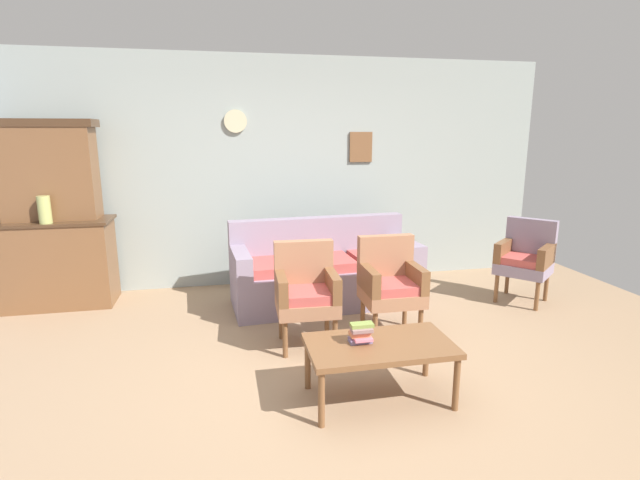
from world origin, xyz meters
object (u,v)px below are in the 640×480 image
Objects in this scene: floral_couch at (325,273)px; armchair_by_doorway at (390,282)px; armchair_row_middle at (306,290)px; vase_on_cabinet at (44,210)px; wingback_chair_by_fireplace at (525,257)px; coffee_table at (380,349)px; book_stack_on_table at (361,333)px; side_cabinet at (58,263)px.

armchair_by_doorway is at bearing -66.96° from floral_couch.
armchair_row_middle is 0.79m from armchair_by_doorway.
vase_on_cabinet is 0.31× the size of armchair_row_middle.
wingback_chair_by_fireplace is 0.90× the size of coffee_table.
armchair_by_doorway is 1.84m from wingback_chair_by_fireplace.
armchair_row_middle reaches higher than coffee_table.
book_stack_on_table is at bearing -146.14° from wingback_chair_by_fireplace.
wingback_chair_by_fireplace is (4.96, -0.90, 0.03)m from side_cabinet.
coffee_table is (0.33, -0.99, -0.12)m from armchair_row_middle.
coffee_table is at bearing -91.46° from floral_couch.
coffee_table is at bearing -144.08° from wingback_chair_by_fireplace.
floral_couch is at bearing 84.87° from book_stack_on_table.
coffee_table is (-0.05, -2.00, 0.05)m from floral_couch.
armchair_by_doorway is 1.16m from coffee_table.
coffee_table is (-2.21, -1.60, -0.12)m from wingback_chair_by_fireplace.
side_cabinet is at bearing 148.10° from armchair_row_middle.
side_cabinet is 2.85m from armchair_row_middle.
vase_on_cabinet is 1.70× the size of book_stack_on_table.
vase_on_cabinet reaches higher than coffee_table.
side_cabinet is at bearing 169.75° from wingback_chair_by_fireplace.
vase_on_cabinet is at bearing 158.50° from armchair_by_doorway.
armchair_by_doorway is at bearing 66.72° from coffee_table.
wingback_chair_by_fireplace is at bearing 17.27° from armchair_by_doorway.
armchair_row_middle is 5.50× the size of book_stack_on_table.
armchair_row_middle is 1.06m from coffee_table.
armchair_by_doorway is at bearing -24.23° from side_cabinet.
book_stack_on_table is (2.63, -2.46, 0.02)m from side_cabinet.
side_cabinet is 3.52m from armchair_by_doorway.
wingback_chair_by_fireplace is at bearing -8.23° from vase_on_cabinet.
side_cabinet is 1.28× the size of armchair_row_middle.
floral_couch is 1.98m from book_stack_on_table.
floral_couch is 2.20m from wingback_chair_by_fireplace.
coffee_table is (2.75, -2.50, -0.09)m from side_cabinet.
armchair_row_middle is 0.90× the size of coffee_table.
vase_on_cabinet reaches higher than armchair_row_middle.
floral_couch is 1.04m from armchair_by_doorway.
armchair_row_middle is 2.62m from wingback_chair_by_fireplace.
side_cabinet is 0.57× the size of floral_couch.
wingback_chair_by_fireplace is 2.81m from book_stack_on_table.
wingback_chair_by_fireplace is at bearing 13.43° from armchair_row_middle.
side_cabinet is at bearing 88.35° from vase_on_cabinet.
armchair_row_middle is at bearing -110.89° from floral_couch.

